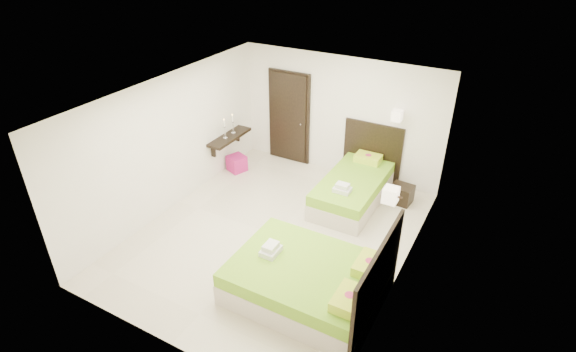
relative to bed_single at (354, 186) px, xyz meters
The scene contains 7 objects.
floor 1.97m from the bed_single, 114.25° to the right, with size 5.50×5.50×0.00m, color beige.
bed_single is the anchor object (origin of this frame).
bed_double 2.87m from the bed_single, 81.14° to the right, with size 2.18×1.85×1.80m.
nightstand 0.95m from the bed_single, 23.83° to the left, with size 0.42×0.37×0.37m, color black.
ottoman 2.77m from the bed_single, behind, with size 0.36×0.36×0.36m, color #9E155D.
door 2.32m from the bed_single, 155.30° to the left, with size 1.02×0.15×2.14m.
console_shelf 2.93m from the bed_single, behind, with size 0.35×1.20×0.78m.
Camera 1 is at (3.34, -5.57, 4.95)m, focal length 28.00 mm.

